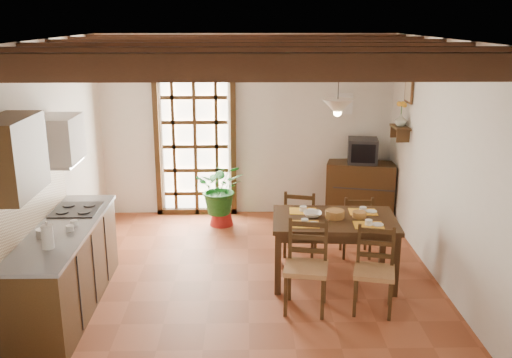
{
  "coord_description": "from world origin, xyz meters",
  "views": [
    {
      "loc": [
        -0.03,
        -6.21,
        3.04
      ],
      "look_at": [
        0.1,
        0.4,
        1.15
      ],
      "focal_mm": 40.0,
      "sensor_mm": 36.0,
      "label": 1
    }
  ],
  "objects_px": {
    "chair_far_left": "(301,234)",
    "potted_plant": "(221,189)",
    "kitchen_counter": "(65,267)",
    "dining_table": "(334,226)",
    "sideboard": "(361,190)",
    "chair_near_left": "(306,283)",
    "chair_near_right": "(373,286)",
    "chair_far_right": "(355,236)",
    "crt_tv": "(363,151)",
    "pendant_lamp": "(338,106)"
  },
  "relations": [
    {
      "from": "chair_near_right",
      "to": "pendant_lamp",
      "type": "relative_size",
      "value": 1.07
    },
    {
      "from": "kitchen_counter",
      "to": "chair_near_right",
      "type": "height_order",
      "value": "kitchen_counter"
    },
    {
      "from": "chair_near_right",
      "to": "sideboard",
      "type": "distance_m",
      "value": 2.99
    },
    {
      "from": "potted_plant",
      "to": "pendant_lamp",
      "type": "relative_size",
      "value": 2.44
    },
    {
      "from": "dining_table",
      "to": "chair_near_left",
      "type": "height_order",
      "value": "chair_near_left"
    },
    {
      "from": "dining_table",
      "to": "sideboard",
      "type": "xyz_separation_m",
      "value": [
        0.75,
        2.2,
        -0.24
      ]
    },
    {
      "from": "pendant_lamp",
      "to": "chair_far_left",
      "type": "bearing_deg",
      "value": 115.85
    },
    {
      "from": "sideboard",
      "to": "crt_tv",
      "type": "distance_m",
      "value": 0.63
    },
    {
      "from": "chair_near_left",
      "to": "sideboard",
      "type": "bearing_deg",
      "value": 79.08
    },
    {
      "from": "kitchen_counter",
      "to": "sideboard",
      "type": "relative_size",
      "value": 2.18
    },
    {
      "from": "chair_far_right",
      "to": "sideboard",
      "type": "distance_m",
      "value": 1.54
    },
    {
      "from": "chair_far_right",
      "to": "crt_tv",
      "type": "height_order",
      "value": "crt_tv"
    },
    {
      "from": "crt_tv",
      "to": "potted_plant",
      "type": "xyz_separation_m",
      "value": [
        -2.15,
        -0.3,
        -0.5
      ]
    },
    {
      "from": "chair_near_left",
      "to": "chair_far_left",
      "type": "xyz_separation_m",
      "value": [
        0.08,
        1.46,
        -0.02
      ]
    },
    {
      "from": "sideboard",
      "to": "potted_plant",
      "type": "relative_size",
      "value": 0.5
    },
    {
      "from": "dining_table",
      "to": "chair_near_left",
      "type": "relative_size",
      "value": 1.53
    },
    {
      "from": "crt_tv",
      "to": "potted_plant",
      "type": "relative_size",
      "value": 0.24
    },
    {
      "from": "sideboard",
      "to": "dining_table",
      "type": "bearing_deg",
      "value": -95.09
    },
    {
      "from": "dining_table",
      "to": "chair_near_right",
      "type": "relative_size",
      "value": 1.63
    },
    {
      "from": "potted_plant",
      "to": "chair_near_right",
      "type": "bearing_deg",
      "value": -57.02
    },
    {
      "from": "dining_table",
      "to": "kitchen_counter",
      "type": "bearing_deg",
      "value": -164.64
    },
    {
      "from": "sideboard",
      "to": "pendant_lamp",
      "type": "xyz_separation_m",
      "value": [
        -0.75,
        -2.1,
        1.64
      ]
    },
    {
      "from": "sideboard",
      "to": "chair_far_left",
      "type": "bearing_deg",
      "value": -112.69
    },
    {
      "from": "kitchen_counter",
      "to": "dining_table",
      "type": "bearing_deg",
      "value": 11.95
    },
    {
      "from": "kitchen_counter",
      "to": "chair_near_right",
      "type": "distance_m",
      "value": 3.29
    },
    {
      "from": "chair_far_right",
      "to": "potted_plant",
      "type": "xyz_separation_m",
      "value": [
        -1.8,
        1.19,
        0.31
      ]
    },
    {
      "from": "dining_table",
      "to": "chair_far_left",
      "type": "bearing_deg",
      "value": 116.2
    },
    {
      "from": "potted_plant",
      "to": "crt_tv",
      "type": "bearing_deg",
      "value": 7.82
    },
    {
      "from": "chair_near_left",
      "to": "dining_table",
      "type": "bearing_deg",
      "value": 71.32
    },
    {
      "from": "sideboard",
      "to": "crt_tv",
      "type": "relative_size",
      "value": 2.1
    },
    {
      "from": "chair_far_right",
      "to": "crt_tv",
      "type": "bearing_deg",
      "value": -101.96
    },
    {
      "from": "chair_near_right",
      "to": "chair_far_right",
      "type": "xyz_separation_m",
      "value": [
        0.09,
        1.46,
        -0.02
      ]
    },
    {
      "from": "kitchen_counter",
      "to": "chair_far_left",
      "type": "bearing_deg",
      "value": 27.53
    },
    {
      "from": "dining_table",
      "to": "potted_plant",
      "type": "height_order",
      "value": "potted_plant"
    },
    {
      "from": "crt_tv",
      "to": "pendant_lamp",
      "type": "distance_m",
      "value": 2.44
    },
    {
      "from": "kitchen_counter",
      "to": "potted_plant",
      "type": "height_order",
      "value": "potted_plant"
    },
    {
      "from": "chair_near_right",
      "to": "potted_plant",
      "type": "xyz_separation_m",
      "value": [
        -1.72,
        2.65,
        0.29
      ]
    },
    {
      "from": "chair_far_left",
      "to": "crt_tv",
      "type": "distance_m",
      "value": 1.96
    },
    {
      "from": "chair_near_left",
      "to": "chair_far_right",
      "type": "xyz_separation_m",
      "value": [
        0.8,
        1.42,
        -0.04
      ]
    },
    {
      "from": "chair_near_right",
      "to": "chair_far_left",
      "type": "height_order",
      "value": "chair_near_right"
    },
    {
      "from": "chair_far_left",
      "to": "potted_plant",
      "type": "bearing_deg",
      "value": -32.24
    },
    {
      "from": "dining_table",
      "to": "pendant_lamp",
      "type": "distance_m",
      "value": 1.4
    },
    {
      "from": "kitchen_counter",
      "to": "chair_near_left",
      "type": "xyz_separation_m",
      "value": [
        2.57,
        -0.08,
        -0.17
      ]
    },
    {
      "from": "kitchen_counter",
      "to": "chair_near_right",
      "type": "bearing_deg",
      "value": -2.2
    },
    {
      "from": "chair_near_left",
      "to": "potted_plant",
      "type": "bearing_deg",
      "value": 121.74
    },
    {
      "from": "chair_near_left",
      "to": "chair_far_right",
      "type": "bearing_deg",
      "value": 71.27
    },
    {
      "from": "chair_near_right",
      "to": "potted_plant",
      "type": "bearing_deg",
      "value": 136.9
    },
    {
      "from": "sideboard",
      "to": "pendant_lamp",
      "type": "height_order",
      "value": "pendant_lamp"
    },
    {
      "from": "kitchen_counter",
      "to": "potted_plant",
      "type": "xyz_separation_m",
      "value": [
        1.56,
        2.52,
        0.1
      ]
    },
    {
      "from": "chair_near_right",
      "to": "potted_plant",
      "type": "relative_size",
      "value": 0.44
    }
  ]
}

